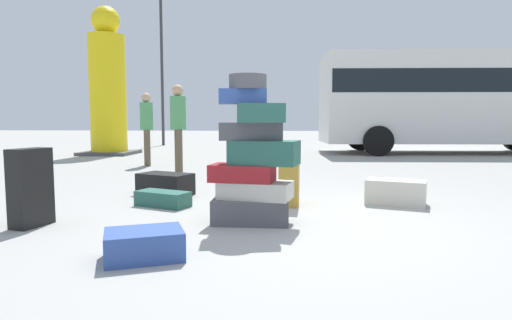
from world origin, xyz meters
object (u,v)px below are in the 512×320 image
lamp_post (161,36)px  suitcase_tan_foreground_near (289,175)px  suitcase_tower (253,163)px  suitcase_navy_behind_tower (144,244)px  yellow_dummy_statue (108,89)px  suitcase_black_right_side (165,184)px  suitcase_black_left_side (259,166)px  parked_bus (455,96)px  suitcase_teal_foreground_far (163,199)px  suitcase_black_white_trunk (31,188)px  person_bearded_onlooker (178,121)px  suitcase_cream_upright_blue (396,192)px  person_tourist_with_camera (147,122)px

lamp_post → suitcase_tan_foreground_near: bearing=-66.6°
suitcase_tan_foreground_near → suitcase_tower: bearing=-107.8°
suitcase_navy_behind_tower → yellow_dummy_statue: bearing=92.3°
suitcase_navy_behind_tower → suitcase_black_right_side: size_ratio=0.78×
suitcase_navy_behind_tower → suitcase_black_left_side: (0.59, 3.74, 0.22)m
suitcase_navy_behind_tower → parked_bus: (6.35, 11.31, 1.72)m
suitcase_tower → parked_bus: bearing=60.8°
suitcase_tan_foreground_near → parked_bus: size_ratio=0.09×
suitcase_tan_foreground_near → suitcase_teal_foreground_far: 1.59m
suitcase_tower → lamp_post: (-5.09, 13.55, 3.97)m
suitcase_tower → suitcase_black_left_side: bearing=93.1°
suitcase_tower → suitcase_black_white_trunk: size_ratio=1.94×
suitcase_black_right_side → person_bearded_onlooker: 2.31m
suitcase_tan_foreground_near → suitcase_black_white_trunk: size_ratio=0.98×
suitcase_tower → person_bearded_onlooker: size_ratio=0.88×
suitcase_black_white_trunk → yellow_dummy_statue: yellow_dummy_statue is taller
parked_bus → lamp_post: lamp_post is taller
suitcase_tower → suitcase_navy_behind_tower: (-0.73, -1.23, -0.51)m
suitcase_cream_upright_blue → suitcase_teal_foreground_far: 2.91m
suitcase_tan_foreground_near → suitcase_black_right_side: 1.89m
suitcase_cream_upright_blue → parked_bus: parked_bus is taller
parked_bus → person_bearded_onlooker: bearing=-142.4°
yellow_dummy_statue → parked_bus: yellow_dummy_statue is taller
suitcase_black_left_side → parked_bus: size_ratio=0.08×
suitcase_tan_foreground_near → person_bearded_onlooker: (-2.14, 2.73, 0.66)m
suitcase_cream_upright_blue → suitcase_black_right_side: (-3.11, 0.46, -0.00)m
person_bearded_onlooker → person_tourist_with_camera: 2.07m
suitcase_navy_behind_tower → suitcase_black_white_trunk: bearing=126.0°
suitcase_black_white_trunk → suitcase_tower: bearing=22.4°
suitcase_black_left_side → lamp_post: bearing=125.5°
suitcase_tower → suitcase_black_left_side: 2.53m
yellow_dummy_statue → suitcase_tower: bearing=-58.3°
person_tourist_with_camera → parked_bus: parked_bus is taller
suitcase_navy_behind_tower → yellow_dummy_statue: (-4.57, 9.82, 1.91)m
suitcase_black_white_trunk → person_bearded_onlooker: person_bearded_onlooker is taller
parked_bus → suitcase_teal_foreground_far: bearing=-129.4°
suitcase_teal_foreground_far → person_tourist_with_camera: bearing=133.0°
person_tourist_with_camera → lamp_post: lamp_post is taller
suitcase_tower → suitcase_teal_foreground_far: 1.50m
suitcase_black_white_trunk → suitcase_black_right_side: 2.08m
suitcase_black_right_side → parked_bus: (7.02, 8.50, 1.68)m
suitcase_tower → suitcase_tan_foreground_near: 1.04m
suitcase_tower → person_bearded_onlooker: (-1.77, 3.68, 0.42)m
suitcase_cream_upright_blue → suitcase_teal_foreground_far: size_ratio=1.07×
suitcase_tan_foreground_near → lamp_post: bearing=116.7°
suitcase_cream_upright_blue → yellow_dummy_statue: yellow_dummy_statue is taller
suitcase_tan_foreground_near → suitcase_navy_behind_tower: bearing=-113.3°
suitcase_cream_upright_blue → parked_bus: (3.92, 8.97, 1.68)m
suitcase_black_white_trunk → person_tourist_with_camera: bearing=111.4°
suitcase_tower → suitcase_teal_foreground_far: suitcase_tower is taller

